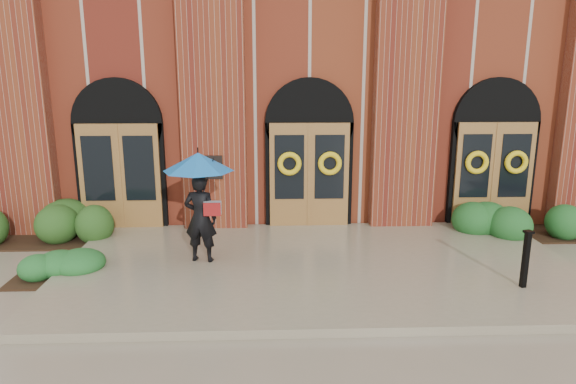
{
  "coord_description": "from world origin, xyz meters",
  "views": [
    {
      "loc": [
        -0.96,
        -9.34,
        3.87
      ],
      "look_at": [
        -0.57,
        1.0,
        1.39
      ],
      "focal_mm": 32.0,
      "sensor_mm": 36.0,
      "label": 1
    }
  ],
  "objects_px": {
    "man_with_umbrella": "(199,186)",
    "metal_post": "(526,258)",
    "hedge_wall_left": "(65,223)",
    "hedge_wall_right": "(527,219)"
  },
  "relations": [
    {
      "from": "metal_post",
      "to": "hedge_wall_left",
      "type": "height_order",
      "value": "metal_post"
    },
    {
      "from": "man_with_umbrella",
      "to": "metal_post",
      "type": "xyz_separation_m",
      "value": [
        5.79,
        -1.5,
        -0.98
      ]
    },
    {
      "from": "metal_post",
      "to": "hedge_wall_left",
      "type": "relative_size",
      "value": 0.31
    },
    {
      "from": "man_with_umbrella",
      "to": "hedge_wall_left",
      "type": "relative_size",
      "value": 0.66
    },
    {
      "from": "hedge_wall_left",
      "to": "metal_post",
      "type": "bearing_deg",
      "value": -19.93
    },
    {
      "from": "hedge_wall_left",
      "to": "hedge_wall_right",
      "type": "bearing_deg",
      "value": 0.0
    },
    {
      "from": "man_with_umbrella",
      "to": "hedge_wall_right",
      "type": "bearing_deg",
      "value": -156.08
    },
    {
      "from": "man_with_umbrella",
      "to": "hedge_wall_left",
      "type": "bearing_deg",
      "value": -18.0
    },
    {
      "from": "man_with_umbrella",
      "to": "hedge_wall_right",
      "type": "relative_size",
      "value": 0.71
    },
    {
      "from": "man_with_umbrella",
      "to": "hedge_wall_left",
      "type": "height_order",
      "value": "man_with_umbrella"
    }
  ]
}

